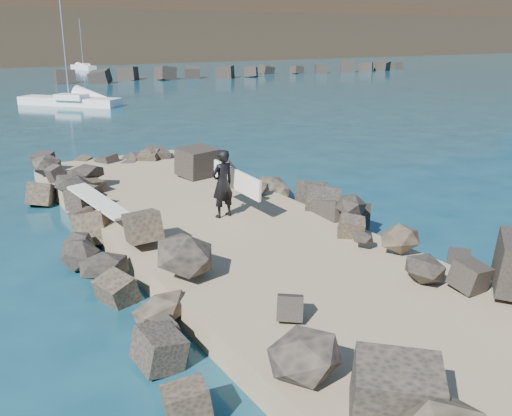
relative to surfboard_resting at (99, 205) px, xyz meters
name	(u,v)px	position (x,y,z in m)	size (l,w,h in m)	color
ground	(237,252)	(2.81, -2.79, -1.04)	(800.00, 800.00, 0.00)	#0F384C
jetty	(278,266)	(2.81, -4.79, -0.74)	(6.00, 26.00, 0.60)	#8C7759
riprap_left	(156,278)	(-0.09, -4.29, -0.54)	(2.60, 22.00, 1.00)	black
riprap_right	(357,231)	(5.71, -4.29, -0.54)	(2.60, 22.00, 1.00)	#262421
breakwater_secondary	(259,71)	(37.81, 52.21, -0.44)	(52.00, 4.00, 1.20)	black
surfboard_resting	(99,205)	(0.00, 0.00, 0.00)	(0.58, 2.32, 0.08)	silver
surfer_with_board	(225,183)	(3.16, -1.52, 0.54)	(0.94, 2.41, 1.95)	black
sailboat_d	(84,67)	(20.90, 77.17, -0.69)	(2.43, 6.49, 7.73)	white
sailboat_c	(70,101)	(7.24, 31.91, -0.69)	(7.01, 7.71, 10.16)	white
sailboat_f	(173,60)	(43.49, 94.11, -0.69)	(4.32, 5.80, 7.36)	white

